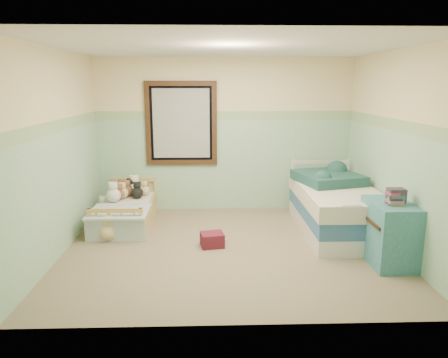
{
  "coord_description": "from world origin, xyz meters",
  "views": [
    {
      "loc": [
        -0.23,
        -5.13,
        2.06
      ],
      "look_at": [
        -0.05,
        0.35,
        0.84
      ],
      "focal_mm": 33.81,
      "sensor_mm": 36.0,
      "label": 1
    }
  ],
  "objects_px": {
    "plush_floor_cream": "(105,211)",
    "twin_bed_frame": "(335,224)",
    "toddler_bed_frame": "(127,217)",
    "plush_floor_tan": "(108,232)",
    "red_pillow": "(212,240)",
    "dresser": "(389,233)",
    "floor_book": "(216,239)"
  },
  "relations": [
    {
      "from": "toddler_bed_frame",
      "to": "plush_floor_cream",
      "type": "distance_m",
      "value": 0.42
    },
    {
      "from": "toddler_bed_frame",
      "to": "red_pillow",
      "type": "bearing_deg",
      "value": -37.15
    },
    {
      "from": "toddler_bed_frame",
      "to": "twin_bed_frame",
      "type": "height_order",
      "value": "twin_bed_frame"
    },
    {
      "from": "plush_floor_tan",
      "to": "red_pillow",
      "type": "xyz_separation_m",
      "value": [
        1.4,
        -0.25,
        -0.03
      ]
    },
    {
      "from": "plush_floor_tan",
      "to": "red_pillow",
      "type": "distance_m",
      "value": 1.43
    },
    {
      "from": "plush_floor_cream",
      "to": "twin_bed_frame",
      "type": "bearing_deg",
      "value": -11.29
    },
    {
      "from": "plush_floor_cream",
      "to": "plush_floor_tan",
      "type": "xyz_separation_m",
      "value": [
        0.27,
        -0.93,
        -0.01
      ]
    },
    {
      "from": "plush_floor_tan",
      "to": "twin_bed_frame",
      "type": "xyz_separation_m",
      "value": [
        3.17,
        0.25,
        -0.01
      ]
    },
    {
      "from": "plush_floor_tan",
      "to": "dresser",
      "type": "distance_m",
      "value": 3.59
    },
    {
      "from": "plush_floor_cream",
      "to": "dresser",
      "type": "relative_size",
      "value": 0.35
    },
    {
      "from": "plush_floor_cream",
      "to": "plush_floor_tan",
      "type": "relative_size",
      "value": 1.06
    },
    {
      "from": "plush_floor_cream",
      "to": "red_pillow",
      "type": "distance_m",
      "value": 2.05
    },
    {
      "from": "plush_floor_cream",
      "to": "twin_bed_frame",
      "type": "height_order",
      "value": "plush_floor_cream"
    },
    {
      "from": "red_pillow",
      "to": "plush_floor_cream",
      "type": "bearing_deg",
      "value": 144.58
    },
    {
      "from": "plush_floor_tan",
      "to": "red_pillow",
      "type": "bearing_deg",
      "value": -10.29
    },
    {
      "from": "floor_book",
      "to": "red_pillow",
      "type": "bearing_deg",
      "value": -112.82
    },
    {
      "from": "toddler_bed_frame",
      "to": "plush_floor_cream",
      "type": "relative_size",
      "value": 5.84
    },
    {
      "from": "toddler_bed_frame",
      "to": "dresser",
      "type": "distance_m",
      "value": 3.73
    },
    {
      "from": "twin_bed_frame",
      "to": "dresser",
      "type": "relative_size",
      "value": 2.6
    },
    {
      "from": "plush_floor_tan",
      "to": "floor_book",
      "type": "relative_size",
      "value": 1.0
    },
    {
      "from": "twin_bed_frame",
      "to": "dresser",
      "type": "distance_m",
      "value": 1.16
    },
    {
      "from": "plush_floor_tan",
      "to": "dresser",
      "type": "relative_size",
      "value": 0.33
    },
    {
      "from": "toddler_bed_frame",
      "to": "dresser",
      "type": "xyz_separation_m",
      "value": [
        3.37,
        -1.57,
        0.27
      ]
    },
    {
      "from": "floor_book",
      "to": "plush_floor_tan",
      "type": "bearing_deg",
      "value": 169.39
    },
    {
      "from": "toddler_bed_frame",
      "to": "red_pillow",
      "type": "height_order",
      "value": "toddler_bed_frame"
    },
    {
      "from": "twin_bed_frame",
      "to": "floor_book",
      "type": "relative_size",
      "value": 7.9
    },
    {
      "from": "dresser",
      "to": "red_pillow",
      "type": "bearing_deg",
      "value": 164.17
    },
    {
      "from": "plush_floor_cream",
      "to": "floor_book",
      "type": "distance_m",
      "value": 1.97
    },
    {
      "from": "floor_book",
      "to": "plush_floor_cream",
      "type": "bearing_deg",
      "value": 141.3
    },
    {
      "from": "plush_floor_cream",
      "to": "plush_floor_tan",
      "type": "distance_m",
      "value": 0.97
    },
    {
      "from": "plush_floor_tan",
      "to": "twin_bed_frame",
      "type": "height_order",
      "value": "plush_floor_tan"
    },
    {
      "from": "plush_floor_tan",
      "to": "floor_book",
      "type": "height_order",
      "value": "plush_floor_tan"
    }
  ]
}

